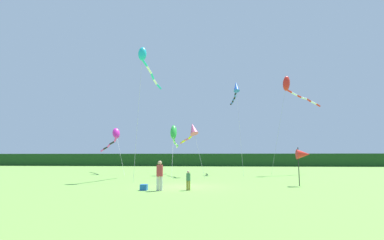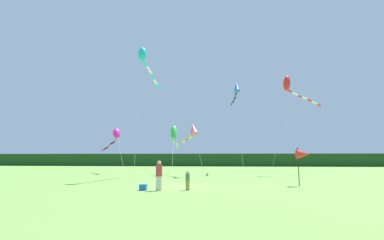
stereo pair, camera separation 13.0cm
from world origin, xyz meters
name	(u,v)px [view 2 (the right image)]	position (x,y,z in m)	size (l,w,h in m)	color
ground_plane	(184,186)	(0.00, 0.00, 0.00)	(120.00, 120.00, 0.00)	#6B9E42
distant_treeline	(209,160)	(0.00, 45.00, 1.34)	(108.00, 3.75, 2.68)	#193D19
person_adult	(159,174)	(-1.16, -2.71, 0.98)	(0.39, 0.39, 1.76)	silver
person_child	(188,179)	(0.52, -2.30, 0.66)	(0.26, 0.26, 1.17)	olive
cooler_box	(143,187)	(-2.14, -2.55, 0.18)	(0.41, 0.42, 0.36)	#1959B2
banner_flag_pole	(303,154)	(8.25, 1.09, 2.16)	(0.90, 0.70, 2.66)	black
kite_blue	(236,89)	(4.54, 15.53, 10.25)	(1.02, 9.09, 11.26)	#B2B2B2
kite_cyan	(145,61)	(-4.27, 5.46, 10.79)	(1.05, 7.98, 11.81)	#B2B2B2
kite_magenta	(115,136)	(-10.20, 14.49, 4.47)	(6.16, 8.54, 5.56)	#B2B2B2
kite_green	(174,134)	(-2.65, 12.63, 4.57)	(1.02, 8.49, 5.71)	#B2B2B2
kite_red	(290,86)	(10.69, 14.34, 10.17)	(7.15, 5.02, 11.40)	#B2B2B2
kite_rainbow	(192,130)	(-0.34, 10.06, 4.74)	(3.05, 5.13, 5.63)	#B2B2B2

